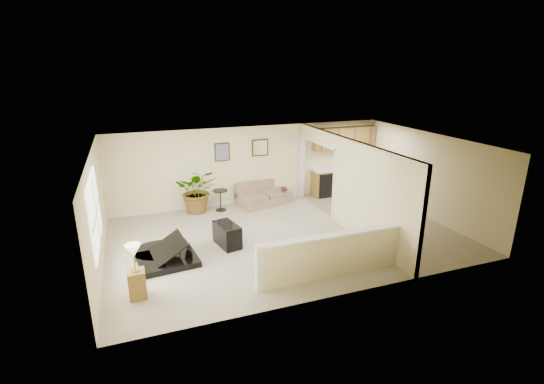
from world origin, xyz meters
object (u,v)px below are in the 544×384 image
object	(u,v)px
accent_table	(220,197)
small_plant	(284,196)
piano	(164,240)
palm_plant	(198,191)
loveseat	(263,193)
lamp_stand	(136,275)
piano_bench	(227,235)

from	to	relation	value
accent_table	small_plant	xyz separation A→B (m)	(2.13, 0.01, -0.20)
accent_table	small_plant	distance (m)	2.14
piano	palm_plant	bearing A→B (deg)	60.15
accent_table	palm_plant	distance (m)	0.73
piano	palm_plant	distance (m)	3.23
loveseat	lamp_stand	bearing A→B (deg)	-147.20
small_plant	piano	bearing A→B (deg)	-145.56
accent_table	lamp_stand	distance (m)	4.94
lamp_stand	palm_plant	bearing A→B (deg)	65.53
piano_bench	piano	bearing A→B (deg)	-169.12
loveseat	lamp_stand	world-z (taller)	lamp_stand
loveseat	lamp_stand	size ratio (longest dim) A/B	1.67
loveseat	accent_table	distance (m)	1.47
palm_plant	lamp_stand	size ratio (longest dim) A/B	1.30
palm_plant	piano	bearing A→B (deg)	-113.94
small_plant	lamp_stand	xyz separation A→B (m)	(-4.76, -4.19, 0.25)
accent_table	loveseat	bearing A→B (deg)	6.72
loveseat	accent_table	size ratio (longest dim) A/B	2.82
loveseat	palm_plant	world-z (taller)	palm_plant
piano	piano_bench	xyz separation A→B (m)	(1.56, 0.30, -0.23)
piano_bench	loveseat	distance (m)	3.27
small_plant	loveseat	bearing A→B (deg)	166.27
accent_table	lamp_stand	xyz separation A→B (m)	(-2.63, -4.18, 0.05)
palm_plant	piano_bench	bearing A→B (deg)	-84.66
piano_bench	small_plant	bearing A→B (deg)	44.65
lamp_stand	small_plant	bearing A→B (deg)	41.33
accent_table	small_plant	bearing A→B (deg)	0.19
palm_plant	loveseat	bearing A→B (deg)	0.73
piano_bench	accent_table	xyz separation A→B (m)	(0.42, 2.51, 0.14)
small_plant	lamp_stand	size ratio (longest dim) A/B	0.47
piano_bench	lamp_stand	world-z (taller)	lamp_stand
small_plant	piano_bench	bearing A→B (deg)	-135.35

